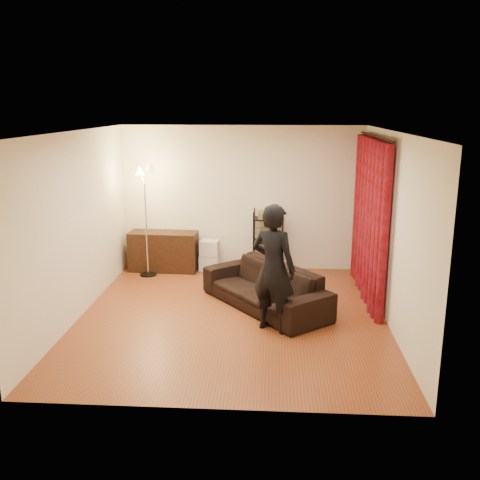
# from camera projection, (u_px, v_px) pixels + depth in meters

# --- Properties ---
(floor) EXTENTS (5.00, 5.00, 0.00)m
(floor) POSITION_uv_depth(u_px,v_px,m) (232.00, 316.00, 7.94)
(floor) COLOR brown
(floor) RESTS_ON ground
(ceiling) EXTENTS (5.00, 5.00, 0.00)m
(ceiling) POSITION_uv_depth(u_px,v_px,m) (231.00, 132.00, 7.28)
(ceiling) COLOR white
(ceiling) RESTS_ON ground
(wall_back) EXTENTS (5.00, 0.00, 5.00)m
(wall_back) POSITION_uv_depth(u_px,v_px,m) (242.00, 198.00, 10.02)
(wall_back) COLOR #F0E7C7
(wall_back) RESTS_ON ground
(wall_front) EXTENTS (5.00, 0.00, 5.00)m
(wall_front) POSITION_uv_depth(u_px,v_px,m) (211.00, 285.00, 5.19)
(wall_front) COLOR #F0E7C7
(wall_front) RESTS_ON ground
(wall_left) EXTENTS (0.00, 5.00, 5.00)m
(wall_left) POSITION_uv_depth(u_px,v_px,m) (77.00, 226.00, 7.75)
(wall_left) COLOR #F0E7C7
(wall_left) RESTS_ON ground
(wall_right) EXTENTS (0.00, 5.00, 5.00)m
(wall_right) POSITION_uv_depth(u_px,v_px,m) (392.00, 230.00, 7.46)
(wall_right) COLOR #F0E7C7
(wall_right) RESTS_ON ground
(curtain_rod) EXTENTS (0.04, 2.65, 0.04)m
(curtain_rod) POSITION_uv_depth(u_px,v_px,m) (376.00, 136.00, 8.26)
(curtain_rod) COLOR black
(curtain_rod) RESTS_ON wall_right
(curtain) EXTENTS (0.22, 2.65, 2.55)m
(curtain) POSITION_uv_depth(u_px,v_px,m) (369.00, 219.00, 8.58)
(curtain) COLOR maroon
(curtain) RESTS_ON ground
(sofa) EXTENTS (2.10, 2.30, 0.66)m
(sofa) POSITION_uv_depth(u_px,v_px,m) (265.00, 287.00, 8.23)
(sofa) COLOR black
(sofa) RESTS_ON ground
(person) EXTENTS (0.78, 0.70, 1.79)m
(person) POSITION_uv_depth(u_px,v_px,m) (273.00, 268.00, 7.27)
(person) COLOR black
(person) RESTS_ON ground
(media_cabinet) EXTENTS (1.29, 0.54, 0.74)m
(media_cabinet) POSITION_uv_depth(u_px,v_px,m) (164.00, 251.00, 10.09)
(media_cabinet) COLOR #331C0E
(media_cabinet) RESTS_ON ground
(storage_boxes) EXTENTS (0.40, 0.33, 0.60)m
(storage_boxes) POSITION_uv_depth(u_px,v_px,m) (210.00, 255.00, 10.08)
(storage_boxes) COLOR silver
(storage_boxes) RESTS_ON ground
(wire_shelf) EXTENTS (0.55, 0.40, 1.18)m
(wire_shelf) POSITION_uv_depth(u_px,v_px,m) (268.00, 241.00, 9.96)
(wire_shelf) COLOR black
(wire_shelf) RESTS_ON ground
(floor_lamp) EXTENTS (0.38, 0.38, 2.03)m
(floor_lamp) POSITION_uv_depth(u_px,v_px,m) (146.00, 221.00, 9.63)
(floor_lamp) COLOR silver
(floor_lamp) RESTS_ON ground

